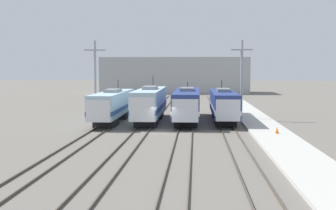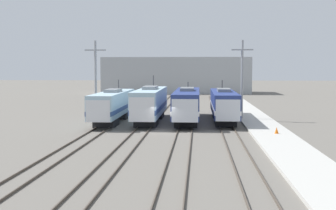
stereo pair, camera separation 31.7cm
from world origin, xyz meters
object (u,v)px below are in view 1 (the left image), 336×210
object	(u,v)px
locomotive_far_left	(112,105)
catenary_tower_right	(242,78)
traffic_cone	(277,130)
locomotive_center_left	(150,104)
locomotive_far_right	(223,105)
locomotive_center_right	(187,104)
catenary_tower_left	(95,78)

from	to	relation	value
locomotive_far_left	catenary_tower_right	world-z (taller)	catenary_tower_right
locomotive_far_left	traffic_cone	world-z (taller)	locomotive_far_left
locomotive_center_left	locomotive_far_right	size ratio (longest dim) A/B	0.99
catenary_tower_right	locomotive_far_right	bearing A→B (deg)	-146.83
locomotive_center_right	catenary_tower_left	xyz separation A→B (m)	(-11.55, 1.94, 3.09)
locomotive_center_right	locomotive_far_right	bearing A→B (deg)	5.85
locomotive_center_left	catenary_tower_left	xyz separation A→B (m)	(-7.13, 2.63, 2.99)
locomotive_center_right	catenary_tower_left	bearing A→B (deg)	170.45
locomotive_far_left	locomotive_center_left	size ratio (longest dim) A/B	1.00
catenary_tower_left	traffic_cone	bearing A→B (deg)	-33.46
locomotive_far_left	catenary_tower_left	distance (m)	5.22
locomotive_far_left	locomotive_far_right	distance (m)	13.35
locomotive_center_left	traffic_cone	distance (m)	17.14
locomotive_far_left	catenary_tower_left	world-z (taller)	catenary_tower_left
locomotive_center_left	locomotive_far_right	bearing A→B (deg)	7.38
locomotive_far_left	locomotive_center_left	xyz separation A→B (m)	(4.41, 0.52, 0.15)
locomotive_far_right	locomotive_center_right	bearing A→B (deg)	-174.15
locomotive_far_right	catenary_tower_right	world-z (taller)	catenary_tower_right
catenary_tower_left	traffic_cone	world-z (taller)	catenary_tower_left
locomotive_center_right	locomotive_far_right	size ratio (longest dim) A/B	1.09
traffic_cone	catenary_tower_left	bearing A→B (deg)	146.54
locomotive_far_left	locomotive_center_right	xyz separation A→B (m)	(8.83, 1.21, 0.06)
locomotive_far_left	locomotive_center_left	distance (m)	4.45
locomotive_center_right	traffic_cone	distance (m)	14.55
catenary_tower_right	locomotive_far_left	bearing A→B (deg)	-168.50
locomotive_far_left	locomotive_center_right	size ratio (longest dim) A/B	0.91
locomotive_center_left	locomotive_center_right	distance (m)	4.47
locomotive_far_left	locomotive_center_left	world-z (taller)	locomotive_center_left
catenary_tower_left	locomotive_center_right	bearing A→B (deg)	-9.55
locomotive_far_left	catenary_tower_right	distance (m)	16.15
catenary_tower_left	catenary_tower_right	world-z (taller)	same
locomotive_far_left	locomotive_center_right	world-z (taller)	locomotive_far_left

